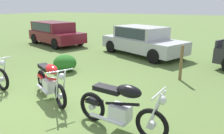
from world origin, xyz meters
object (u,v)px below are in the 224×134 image
object	(u,v)px
motorcycle_red	(50,81)
motorcycle_black	(120,108)
car_burgundy	(54,31)
fence_post_wooden	(181,63)
car_silver	(142,39)
shrub_low	(65,63)

from	to	relation	value
motorcycle_red	motorcycle_black	size ratio (longest dim) A/B	0.94
car_burgundy	fence_post_wooden	world-z (taller)	car_burgundy
car_silver	car_burgundy	bearing A→B (deg)	-159.75
motorcycle_red	fence_post_wooden	size ratio (longest dim) A/B	1.60
car_burgundy	fence_post_wooden	size ratio (longest dim) A/B	3.77
shrub_low	car_silver	bearing A→B (deg)	72.77
motorcycle_red	car_silver	xyz separation A→B (m)	(-0.16, 6.27, 0.30)
motorcycle_red	shrub_low	size ratio (longest dim) A/B	2.14
car_silver	shrub_low	world-z (taller)	car_silver
car_burgundy	car_silver	bearing A→B (deg)	15.61
shrub_low	car_burgundy	bearing A→B (deg)	139.21
motorcycle_black	shrub_low	size ratio (longest dim) A/B	2.28
motorcycle_red	motorcycle_black	world-z (taller)	same
fence_post_wooden	motorcycle_black	bearing A→B (deg)	-93.34
motorcycle_black	fence_post_wooden	world-z (taller)	fence_post_wooden
fence_post_wooden	car_silver	bearing A→B (deg)	133.00
car_burgundy	fence_post_wooden	distance (m)	9.23
motorcycle_red	motorcycle_black	bearing A→B (deg)	14.70
motorcycle_red	car_burgundy	world-z (taller)	car_burgundy
car_silver	motorcycle_black	bearing A→B (deg)	-49.78
motorcycle_black	shrub_low	world-z (taller)	motorcycle_black
shrub_low	motorcycle_red	bearing A→B (deg)	-55.02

